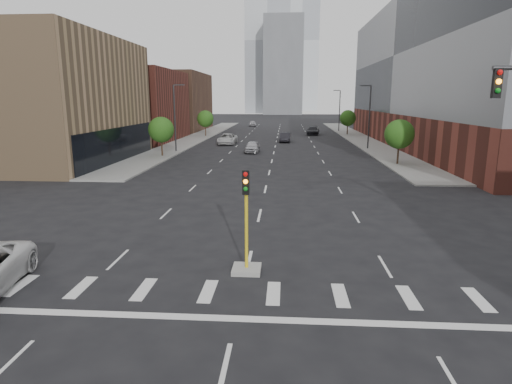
# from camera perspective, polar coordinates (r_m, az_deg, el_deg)

# --- Properties ---
(sidewalk_left_far) EXTENTS (5.00, 92.00, 0.15)m
(sidewalk_left_far) POSITION_cam_1_polar(r_m,az_deg,el_deg) (83.92, -7.52, 7.36)
(sidewalk_left_far) COLOR gray
(sidewalk_left_far) RESTS_ON ground
(sidewalk_right_far) EXTENTS (5.00, 92.00, 0.15)m
(sidewalk_right_far) POSITION_cam_1_polar(r_m,az_deg,el_deg) (83.36, 13.30, 7.10)
(sidewalk_right_far) COLOR gray
(sidewalk_right_far) RESTS_ON ground
(building_left_mid) EXTENTS (20.00, 24.00, 14.00)m
(building_left_mid) POSITION_cam_1_polar(r_m,az_deg,el_deg) (56.08, -27.81, 10.75)
(building_left_mid) COLOR #A07E5A
(building_left_mid) RESTS_ON ground
(building_left_far_a) EXTENTS (20.00, 22.00, 12.00)m
(building_left_far_a) POSITION_cam_1_polar(r_m,az_deg,el_deg) (79.47, -17.85, 10.89)
(building_left_far_a) COLOR brown
(building_left_far_a) RESTS_ON ground
(building_left_far_b) EXTENTS (20.00, 24.00, 13.00)m
(building_left_far_b) POSITION_cam_1_polar(r_m,az_deg,el_deg) (104.10, -12.54, 11.66)
(building_left_far_b) COLOR brown
(building_left_far_b) RESTS_ON ground
(building_right_main) EXTENTS (24.00, 70.00, 22.00)m
(building_right_main) POSITION_cam_1_polar(r_m,az_deg,el_deg) (73.57, 27.11, 13.99)
(building_right_main) COLOR brown
(building_right_main) RESTS_ON ground
(tower_left) EXTENTS (22.00, 22.00, 70.00)m
(tower_left) POSITION_cam_1_polar(r_m,az_deg,el_deg) (229.85, 1.62, 19.27)
(tower_left) COLOR #B2B7BC
(tower_left) RESTS_ON ground
(tower_right) EXTENTS (20.00, 20.00, 80.00)m
(tower_right) POSITION_cam_1_polar(r_m,az_deg,el_deg) (270.09, 6.04, 19.24)
(tower_right) COLOR #B2B7BC
(tower_right) RESTS_ON ground
(tower_mid) EXTENTS (18.00, 18.00, 44.00)m
(tower_mid) POSITION_cam_1_polar(r_m,az_deg,el_deg) (208.49, 3.65, 16.37)
(tower_mid) COLOR slate
(tower_mid) RESTS_ON ground
(median_traffic_signal) EXTENTS (1.20, 1.20, 4.40)m
(median_traffic_signal) POSITION_cam_1_polar(r_m,az_deg,el_deg) (18.10, -1.28, -7.75)
(median_traffic_signal) COLOR #999993
(median_traffic_signal) RESTS_ON ground
(streetlight_right_a) EXTENTS (1.60, 0.22, 9.07)m
(streetlight_right_a) POSITION_cam_1_polar(r_m,az_deg,el_deg) (64.10, 14.81, 9.98)
(streetlight_right_a) COLOR #2D2D30
(streetlight_right_a) RESTS_ON ground
(streetlight_right_b) EXTENTS (1.60, 0.22, 9.07)m
(streetlight_right_b) POSITION_cam_1_polar(r_m,az_deg,el_deg) (98.70, 11.03, 10.84)
(streetlight_right_b) COLOR #2D2D30
(streetlight_right_b) RESTS_ON ground
(streetlight_left) EXTENTS (1.60, 0.22, 9.07)m
(streetlight_left) POSITION_cam_1_polar(r_m,az_deg,el_deg) (59.90, -10.71, 10.04)
(streetlight_left) COLOR #2D2D30
(streetlight_left) RESTS_ON ground
(tree_left_near) EXTENTS (3.20, 3.20, 4.85)m
(tree_left_near) POSITION_cam_1_polar(r_m,az_deg,el_deg) (55.33, -12.54, 8.11)
(tree_left_near) COLOR #382619
(tree_left_near) RESTS_ON ground
(tree_left_far) EXTENTS (3.20, 3.20, 4.85)m
(tree_left_far) POSITION_cam_1_polar(r_m,az_deg,el_deg) (84.49, -6.78, 9.67)
(tree_left_far) COLOR #382619
(tree_left_far) RESTS_ON ground
(tree_right_near) EXTENTS (3.20, 3.20, 4.85)m
(tree_right_near) POSITION_cam_1_polar(r_m,az_deg,el_deg) (49.69, 18.57, 7.32)
(tree_right_near) COLOR #382619
(tree_right_near) RESTS_ON ground
(tree_right_far) EXTENTS (3.20, 3.20, 4.85)m
(tree_right_far) POSITION_cam_1_polar(r_m,az_deg,el_deg) (88.91, 12.15, 9.61)
(tree_right_far) COLOR #382619
(tree_right_far) RESTS_ON ground
(car_near_left) EXTENTS (1.97, 4.64, 1.56)m
(car_near_left) POSITION_cam_1_polar(r_m,az_deg,el_deg) (58.58, -0.47, 6.05)
(car_near_left) COLOR #B2B2B7
(car_near_left) RESTS_ON ground
(car_mid_right) EXTENTS (1.87, 4.88, 1.59)m
(car_mid_right) POSITION_cam_1_polar(r_m,az_deg,el_deg) (73.21, 3.90, 7.29)
(car_mid_right) COLOR black
(car_mid_right) RESTS_ON ground
(car_far_left) EXTENTS (2.83, 6.04, 1.67)m
(car_far_left) POSITION_cam_1_polar(r_m,az_deg,el_deg) (69.61, -3.84, 7.06)
(car_far_left) COLOR silver
(car_far_left) RESTS_ON ground
(car_deep_right) EXTENTS (2.99, 5.98, 1.67)m
(car_deep_right) POSITION_cam_1_polar(r_m,az_deg,el_deg) (88.89, 7.60, 8.12)
(car_deep_right) COLOR black
(car_deep_right) RESTS_ON ground
(car_distant) EXTENTS (2.17, 4.52, 1.49)m
(car_distant) POSITION_cam_1_polar(r_m,az_deg,el_deg) (115.45, -0.44, 9.13)
(car_distant) COLOR #B3B3B8
(car_distant) RESTS_ON ground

